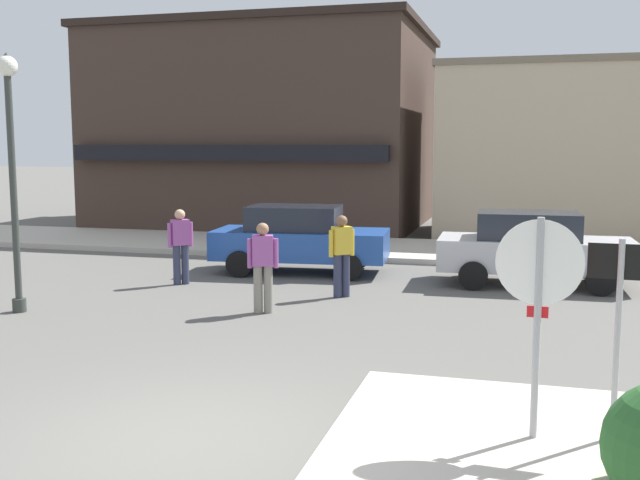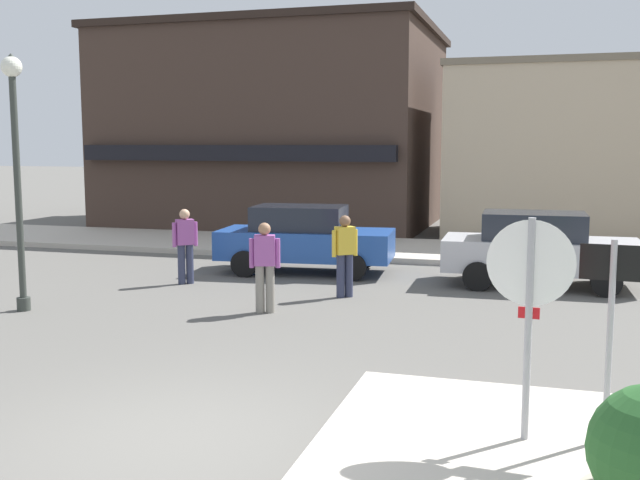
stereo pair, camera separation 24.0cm
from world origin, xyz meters
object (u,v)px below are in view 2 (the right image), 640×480
at_px(parked_car_nearest, 304,238).
at_px(pedestrian_crossing_near, 265,264).
at_px(one_way_sign, 611,320).
at_px(stop_sign, 529,300).
at_px(pedestrian_crossing_far, 345,253).
at_px(lamp_post, 16,145).
at_px(parked_car_second, 539,248).
at_px(pedestrian_kerb_side, 185,244).

height_order(parked_car_nearest, pedestrian_crossing_near, pedestrian_crossing_near).
height_order(one_way_sign, pedestrian_crossing_near, one_way_sign).
height_order(stop_sign, pedestrian_crossing_far, stop_sign).
height_order(parked_car_nearest, pedestrian_crossing_far, pedestrian_crossing_far).
relative_size(stop_sign, one_way_sign, 1.10).
bearing_deg(lamp_post, stop_sign, -24.03).
height_order(parked_car_second, pedestrian_crossing_near, pedestrian_crossing_near).
relative_size(parked_car_nearest, pedestrian_crossing_near, 2.57).
bearing_deg(parked_car_nearest, pedestrian_crossing_near, -81.71).
xyz_separation_m(parked_car_nearest, pedestrian_kerb_side, (-2.00, -2.09, 0.06)).
xyz_separation_m(stop_sign, one_way_sign, (0.74, 0.17, -0.19)).
bearing_deg(stop_sign, pedestrian_crossing_far, 117.90).
height_order(pedestrian_crossing_far, pedestrian_kerb_side, same).
distance_m(parked_car_second, pedestrian_kerb_side, 7.48).
bearing_deg(stop_sign, parked_car_nearest, 119.38).
xyz_separation_m(stop_sign, parked_car_second, (0.05, 9.00, -0.71)).
bearing_deg(pedestrian_kerb_side, stop_sign, -44.74).
distance_m(pedestrian_crossing_near, pedestrian_crossing_far, 1.99).
bearing_deg(pedestrian_kerb_side, pedestrian_crossing_near, -38.93).
bearing_deg(pedestrian_kerb_side, lamp_post, -116.86).
bearing_deg(lamp_post, parked_car_second, 29.80).
bearing_deg(pedestrian_kerb_side, one_way_sign, -41.24).
bearing_deg(pedestrian_crossing_far, stop_sign, -62.10).
height_order(stop_sign, lamp_post, lamp_post).
xyz_separation_m(stop_sign, parked_car_nearest, (-5.19, 9.22, -0.71)).
xyz_separation_m(lamp_post, pedestrian_kerb_side, (1.62, 3.20, -2.09)).
xyz_separation_m(one_way_sign, parked_car_nearest, (-5.93, 9.05, -0.52)).
bearing_deg(pedestrian_crossing_far, parked_car_nearest, 123.17).
height_order(one_way_sign, pedestrian_kerb_side, one_way_sign).
height_order(lamp_post, pedestrian_crossing_far, lamp_post).
bearing_deg(lamp_post, pedestrian_crossing_near, 14.38).
xyz_separation_m(lamp_post, pedestrian_crossing_near, (4.23, 1.09, -2.09)).
bearing_deg(parked_car_second, pedestrian_crossing_near, -139.24).
height_order(one_way_sign, lamp_post, lamp_post).
xyz_separation_m(stop_sign, lamp_post, (-8.81, 3.93, 1.44)).
relative_size(lamp_post, parked_car_nearest, 1.10).
distance_m(lamp_post, pedestrian_crossing_near, 4.85).
bearing_deg(pedestrian_crossing_near, parked_car_second, 40.76).
bearing_deg(parked_car_nearest, one_way_sign, -56.75).
xyz_separation_m(pedestrian_crossing_near, pedestrian_crossing_far, (1.01, 1.72, 0.00)).
height_order(stop_sign, parked_car_second, stop_sign).
relative_size(lamp_post, pedestrian_crossing_far, 2.82).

